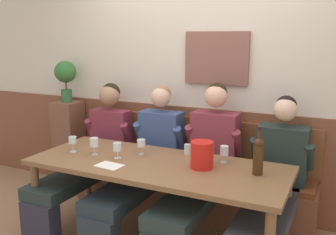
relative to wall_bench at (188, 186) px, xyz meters
The scene contains 19 objects.
room_wall_back 1.15m from the wall_bench, 89.67° to the left, with size 6.80×0.12×2.80m.
wood_wainscot_panel 0.32m from the wall_bench, 90.00° to the left, with size 6.80×0.03×1.03m, color brown.
wall_bench is the anchor object (origin of this frame).
dining_table 0.77m from the wall_bench, 90.00° to the right, with size 2.11×0.85×0.73m.
person_right_seat 1.02m from the wall_bench, 156.62° to the right, with size 0.53×1.27×1.26m.
person_center_left_seat 0.57m from the wall_bench, 127.98° to the right, with size 0.52×1.26×1.27m.
person_left_seat 0.57m from the wall_bench, 51.78° to the right, with size 0.53×1.26×1.32m.
person_center_right_seat 1.01m from the wall_bench, 22.22° to the right, with size 0.53×1.27×1.25m.
ice_bucket 0.91m from the wall_bench, 59.27° to the right, with size 0.18×0.18×0.21m, color red.
wine_bottle_green_tall 1.15m from the wall_bench, 36.17° to the right, with size 0.08×0.08×0.36m.
wine_glass_near_bucket 0.96m from the wall_bench, 116.53° to the right, with size 0.07×0.07×0.13m.
wine_glass_by_bottle 1.07m from the wall_bench, 129.78° to the right, with size 0.07×0.07×0.15m.
wine_glass_right_end 0.79m from the wall_bench, 113.41° to the right, with size 0.07×0.07×0.13m.
wine_glass_mid_left 0.84m from the wall_bench, 40.84° to the right, with size 0.07×0.07×0.14m.
wine_glass_center_front 1.22m from the wall_bench, 138.40° to the right, with size 0.07×0.07×0.14m.
water_tumbler_center 0.62m from the wall_bench, 68.91° to the right, with size 0.06×0.06×0.09m, color silver.
tasting_sheet_left_guest 1.05m from the wall_bench, 109.11° to the right, with size 0.21×0.15×0.00m, color white.
corner_pedestal 1.52m from the wall_bench, behind, with size 0.28×0.28×1.01m, color brown.
potted_plant 1.83m from the wall_bench, behind, with size 0.24×0.24×0.46m.
Camera 1 is at (1.35, -2.45, 1.74)m, focal length 40.51 mm.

